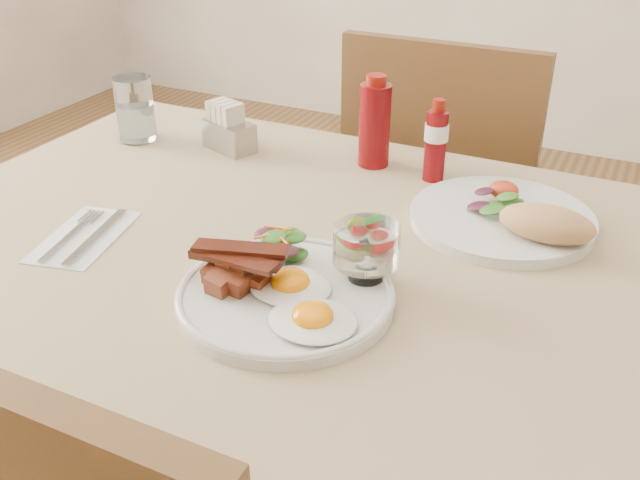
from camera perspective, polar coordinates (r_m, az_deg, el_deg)
table at (r=1.08m, az=0.02°, el=-4.89°), size 1.33×0.88×0.75m
chair_far at (r=1.69m, az=9.89°, el=2.70°), size 0.42×0.42×0.93m
main_plate at (r=0.92m, az=-2.78°, el=-4.56°), size 0.28×0.28×0.02m
fried_eggs at (r=0.88m, az=-1.52°, el=-4.87°), size 0.18×0.16×0.03m
bacon_potato_pile at (r=0.91m, az=-6.83°, el=-2.28°), size 0.14×0.08×0.05m
side_salad at (r=0.97m, az=-3.28°, el=-0.53°), size 0.09×0.08×0.04m
fruit_cup at (r=0.92m, az=3.74°, el=-0.42°), size 0.09×0.09×0.09m
second_plate at (r=1.12m, az=15.13°, el=1.71°), size 0.29×0.28×0.07m
ketchup_bottle at (r=1.29m, az=4.39°, el=9.26°), size 0.07×0.07×0.17m
hot_sauce_bottle at (r=1.24m, az=9.25°, el=7.78°), size 0.05×0.05×0.14m
sugar_caddy at (r=1.38m, az=-7.36°, el=8.71°), size 0.11×0.09×0.09m
water_glass at (r=1.45m, az=-14.53°, el=9.83°), size 0.07×0.07×0.12m
napkin_cutlery at (r=1.12m, az=-18.31°, el=0.29°), size 0.14×0.20×0.01m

